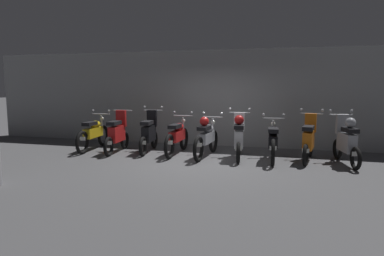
{
  "coord_description": "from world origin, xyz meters",
  "views": [
    {
      "loc": [
        1.91,
        -7.97,
        1.89
      ],
      "look_at": [
        -0.41,
        0.75,
        0.75
      ],
      "focal_mm": 31.72,
      "sensor_mm": 36.0,
      "label": 1
    }
  ],
  "objects_px": {
    "motorbike_slot_2": "(149,134)",
    "motorbike_slot_4": "(207,137)",
    "motorbike_slot_0": "(94,133)",
    "motorbike_slot_3": "(177,136)",
    "motorbike_slot_8": "(346,141)",
    "motorbike_slot_6": "(273,141)",
    "motorbike_slot_5": "(239,137)",
    "motorbike_slot_7": "(309,140)",
    "motorbike_slot_1": "(117,134)"
  },
  "relations": [
    {
      "from": "motorbike_slot_2",
      "to": "motorbike_slot_4",
      "type": "height_order",
      "value": "motorbike_slot_2"
    },
    {
      "from": "motorbike_slot_0",
      "to": "motorbike_slot_3",
      "type": "bearing_deg",
      "value": 0.73
    },
    {
      "from": "motorbike_slot_3",
      "to": "motorbike_slot_8",
      "type": "height_order",
      "value": "motorbike_slot_8"
    },
    {
      "from": "motorbike_slot_4",
      "to": "motorbike_slot_6",
      "type": "bearing_deg",
      "value": 0.9
    },
    {
      "from": "motorbike_slot_3",
      "to": "motorbike_slot_4",
      "type": "xyz_separation_m",
      "value": [
        0.86,
        -0.16,
        0.04
      ]
    },
    {
      "from": "motorbike_slot_2",
      "to": "motorbike_slot_3",
      "type": "relative_size",
      "value": 0.86
    },
    {
      "from": "motorbike_slot_6",
      "to": "motorbike_slot_5",
      "type": "bearing_deg",
      "value": -179.21
    },
    {
      "from": "motorbike_slot_5",
      "to": "motorbike_slot_6",
      "type": "relative_size",
      "value": 0.86
    },
    {
      "from": "motorbike_slot_5",
      "to": "motorbike_slot_8",
      "type": "relative_size",
      "value": 1.01
    },
    {
      "from": "motorbike_slot_0",
      "to": "motorbike_slot_2",
      "type": "distance_m",
      "value": 1.72
    },
    {
      "from": "motorbike_slot_6",
      "to": "motorbike_slot_2",
      "type": "bearing_deg",
      "value": 176.65
    },
    {
      "from": "motorbike_slot_0",
      "to": "motorbike_slot_7",
      "type": "distance_m",
      "value": 6.01
    },
    {
      "from": "motorbike_slot_4",
      "to": "motorbike_slot_7",
      "type": "relative_size",
      "value": 1.17
    },
    {
      "from": "motorbike_slot_2",
      "to": "motorbike_slot_8",
      "type": "distance_m",
      "value": 5.15
    },
    {
      "from": "motorbike_slot_5",
      "to": "motorbike_slot_7",
      "type": "distance_m",
      "value": 1.73
    },
    {
      "from": "motorbike_slot_4",
      "to": "motorbike_slot_1",
      "type": "bearing_deg",
      "value": -179.14
    },
    {
      "from": "motorbike_slot_0",
      "to": "motorbike_slot_7",
      "type": "bearing_deg",
      "value": 0.37
    },
    {
      "from": "motorbike_slot_0",
      "to": "motorbike_slot_4",
      "type": "xyz_separation_m",
      "value": [
        3.43,
        -0.13,
        0.04
      ]
    },
    {
      "from": "motorbike_slot_5",
      "to": "motorbike_slot_0",
      "type": "bearing_deg",
      "value": 178.52
    },
    {
      "from": "motorbike_slot_3",
      "to": "motorbike_slot_7",
      "type": "distance_m",
      "value": 3.44
    },
    {
      "from": "motorbike_slot_1",
      "to": "motorbike_slot_2",
      "type": "xyz_separation_m",
      "value": [
        0.86,
        0.27,
        0.0
      ]
    },
    {
      "from": "motorbike_slot_2",
      "to": "motorbike_slot_8",
      "type": "xyz_separation_m",
      "value": [
        5.14,
        -0.19,
        0.04
      ]
    },
    {
      "from": "motorbike_slot_3",
      "to": "motorbike_slot_8",
      "type": "relative_size",
      "value": 1.17
    },
    {
      "from": "motorbike_slot_5",
      "to": "motorbike_slot_2",
      "type": "bearing_deg",
      "value": 175.28
    },
    {
      "from": "motorbike_slot_2",
      "to": "motorbike_slot_5",
      "type": "bearing_deg",
      "value": -4.72
    },
    {
      "from": "motorbike_slot_7",
      "to": "motorbike_slot_8",
      "type": "relative_size",
      "value": 1.0
    },
    {
      "from": "motorbike_slot_6",
      "to": "motorbike_slot_7",
      "type": "bearing_deg",
      "value": 9.02
    },
    {
      "from": "motorbike_slot_0",
      "to": "motorbike_slot_4",
      "type": "distance_m",
      "value": 3.43
    },
    {
      "from": "motorbike_slot_7",
      "to": "motorbike_slot_8",
      "type": "xyz_separation_m",
      "value": [
        0.85,
        -0.13,
        0.04
      ]
    },
    {
      "from": "motorbike_slot_0",
      "to": "motorbike_slot_1",
      "type": "bearing_deg",
      "value": -10.87
    },
    {
      "from": "motorbike_slot_2",
      "to": "motorbike_slot_6",
      "type": "relative_size",
      "value": 0.86
    },
    {
      "from": "motorbike_slot_1",
      "to": "motorbike_slot_2",
      "type": "bearing_deg",
      "value": 17.29
    },
    {
      "from": "motorbike_slot_1",
      "to": "motorbike_slot_5",
      "type": "height_order",
      "value": "motorbike_slot_5"
    },
    {
      "from": "motorbike_slot_3",
      "to": "motorbike_slot_1",
      "type": "bearing_deg",
      "value": -173.46
    },
    {
      "from": "motorbike_slot_1",
      "to": "motorbike_slot_4",
      "type": "height_order",
      "value": "motorbike_slot_1"
    },
    {
      "from": "motorbike_slot_4",
      "to": "motorbike_slot_8",
      "type": "relative_size",
      "value": 1.17
    },
    {
      "from": "motorbike_slot_3",
      "to": "motorbike_slot_6",
      "type": "distance_m",
      "value": 2.57
    },
    {
      "from": "motorbike_slot_1",
      "to": "motorbike_slot_7",
      "type": "bearing_deg",
      "value": 2.26
    },
    {
      "from": "motorbike_slot_5",
      "to": "motorbike_slot_8",
      "type": "height_order",
      "value": "same"
    },
    {
      "from": "motorbike_slot_6",
      "to": "motorbike_slot_1",
      "type": "bearing_deg",
      "value": -179.12
    },
    {
      "from": "motorbike_slot_7",
      "to": "motorbike_slot_8",
      "type": "height_order",
      "value": "same"
    },
    {
      "from": "motorbike_slot_1",
      "to": "motorbike_slot_5",
      "type": "xyz_separation_m",
      "value": [
        3.43,
        0.05,
        0.04
      ]
    },
    {
      "from": "motorbike_slot_0",
      "to": "motorbike_slot_2",
      "type": "relative_size",
      "value": 1.16
    },
    {
      "from": "motorbike_slot_0",
      "to": "motorbike_slot_2",
      "type": "bearing_deg",
      "value": 3.41
    },
    {
      "from": "motorbike_slot_2",
      "to": "motorbike_slot_6",
      "type": "height_order",
      "value": "motorbike_slot_2"
    },
    {
      "from": "motorbike_slot_0",
      "to": "motorbike_slot_5",
      "type": "bearing_deg",
      "value": -1.48
    },
    {
      "from": "motorbike_slot_0",
      "to": "motorbike_slot_1",
      "type": "distance_m",
      "value": 0.87
    },
    {
      "from": "motorbike_slot_2",
      "to": "motorbike_slot_3",
      "type": "bearing_deg",
      "value": -4.61
    },
    {
      "from": "motorbike_slot_5",
      "to": "motorbike_slot_6",
      "type": "xyz_separation_m",
      "value": [
        0.86,
        0.01,
        -0.08
      ]
    },
    {
      "from": "motorbike_slot_2",
      "to": "motorbike_slot_7",
      "type": "bearing_deg",
      "value": -0.84
    }
  ]
}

